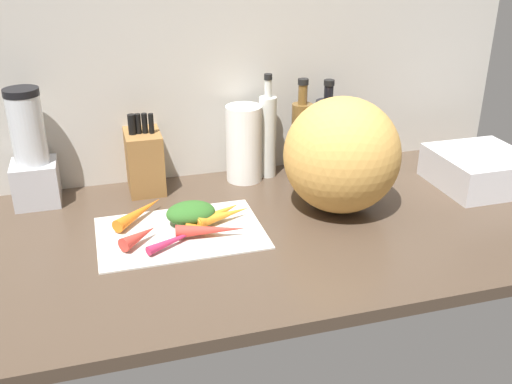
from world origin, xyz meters
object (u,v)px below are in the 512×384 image
carrot_5 (224,215)px  dish_rack (480,169)px  carrot_3 (211,230)px  carrot_0 (209,229)px  carrot_6 (140,236)px  carrot_4 (139,212)px  paper_towel_roll (244,144)px  bottle_0 (268,135)px  bottle_2 (326,134)px  carrot_1 (219,213)px  knife_block (144,160)px  bottle_1 (301,138)px  cutting_board (180,232)px  winter_squash (342,155)px  blender_appliance (32,156)px  carrot_2 (177,239)px

carrot_5 → dish_rack: dish_rack is taller
carrot_3 → dish_rack: bearing=7.1°
carrot_0 → carrot_6: bearing=179.7°
carrot_4 → paper_towel_roll: paper_towel_roll is taller
bottle_0 → bottle_2: (18.43, -0.29, -1.33)cm
carrot_1 → dish_rack: (76.85, 1.86, 2.40)cm
carrot_6 → knife_block: 32.81cm
carrot_0 → carrot_3: carrot_3 is taller
carrot_0 → carrot_3: (0.33, -1.57, 0.53)cm
bottle_0 → carrot_1: bearing=-128.8°
carrot_0 → bottle_0: 42.04cm
bottle_1 → cutting_board: bearing=-147.5°
knife_block → carrot_0: bearing=-70.5°
carrot_4 → winter_squash: size_ratio=0.59×
carrot_3 → winter_squash: bearing=11.4°
blender_appliance → cutting_board: bearing=-39.6°
winter_squash → bottle_0: 29.07cm
bottle_2 → carrot_4: bearing=-161.8°
carrot_4 → carrot_5: (20.10, -7.48, -0.07)cm
carrot_3 → knife_block: knife_block is taller
winter_squash → knife_block: bearing=151.2°
carrot_4 → bottle_0: (39.84, 19.47, 10.26)cm
carrot_4 → knife_block: bearing=78.7°
bottle_2 → blender_appliance: bearing=-179.5°
carrot_1 → carrot_4: 20.17cm
blender_appliance → bottle_1: (74.19, -2.32, -1.52)cm
carrot_5 → winter_squash: winter_squash is taller
carrot_6 → knife_block: bearing=80.9°
carrot_1 → cutting_board: bearing=-161.9°
cutting_board → carrot_4: carrot_4 is taller
carrot_3 → bottle_1: size_ratio=0.57×
carrot_3 → paper_towel_roll: 37.85cm
carrot_0 → carrot_6: (-16.36, 0.09, 0.58)cm
carrot_5 → carrot_6: 21.97cm
blender_appliance → bottle_0: 64.95cm
cutting_board → blender_appliance: (-33.84, 28.04, 13.15)cm
cutting_board → carrot_2: bearing=-106.5°
carrot_1 → blender_appliance: bearing=150.9°
carrot_0 → carrot_4: (-15.11, 12.76, 0.52)cm
carrot_1 → carrot_3: bearing=-114.8°
carrot_0 → carrot_5: carrot_5 is taller
knife_block → bottle_2: bottle_2 is taller
carrot_1 → blender_appliance: size_ratio=0.46×
carrot_5 → carrot_6: bearing=-166.3°
cutting_board → carrot_0: bearing=-26.3°
cutting_board → carrot_5: 11.73cm
carrot_6 → bottle_1: bearing=29.8°
winter_squash → dish_rack: (44.59, 2.74, -10.11)cm
carrot_3 → knife_block: 35.98cm
carrot_1 → carrot_3: (-3.75, -8.14, -0.03)cm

